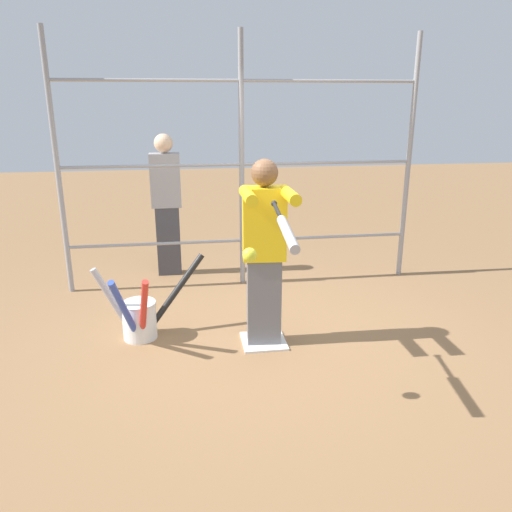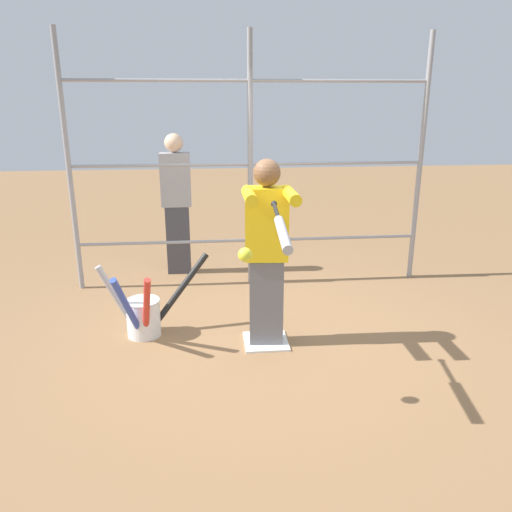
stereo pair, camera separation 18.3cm
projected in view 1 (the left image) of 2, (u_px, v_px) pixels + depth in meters
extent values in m
plane|color=olive|center=(264.00, 342.00, 4.62)|extent=(24.00, 24.00, 0.00)
cube|color=white|center=(264.00, 341.00, 4.62)|extent=(0.40, 0.40, 0.02)
cylinder|color=#939399|center=(409.00, 161.00, 5.98)|extent=(0.06, 0.06, 2.87)
cylinder|color=#939399|center=(242.00, 164.00, 5.70)|extent=(0.06, 0.06, 2.87)
cylinder|color=#939399|center=(57.00, 168.00, 5.41)|extent=(0.06, 0.06, 2.87)
cylinder|color=#939399|center=(242.00, 240.00, 5.97)|extent=(4.04, 0.04, 0.04)
cylinder|color=#939399|center=(242.00, 164.00, 5.70)|extent=(4.04, 0.04, 0.04)
cylinder|color=#939399|center=(241.00, 81.00, 5.42)|extent=(4.04, 0.04, 0.04)
cube|color=slate|center=(264.00, 302.00, 4.50)|extent=(0.31, 0.21, 0.81)
cube|color=yellow|center=(264.00, 224.00, 4.28)|extent=(0.39, 0.24, 0.64)
sphere|color=brown|center=(265.00, 173.00, 4.15)|extent=(0.23, 0.23, 0.23)
cylinder|color=yellow|center=(290.00, 195.00, 3.99)|extent=(0.10, 0.45, 0.10)
cylinder|color=yellow|center=(248.00, 196.00, 3.97)|extent=(0.10, 0.45, 0.10)
sphere|color=black|center=(274.00, 204.00, 3.78)|extent=(0.05, 0.05, 0.05)
cylinder|color=black|center=(278.00, 211.00, 3.62)|extent=(0.04, 0.35, 0.07)
cylinder|color=#B2B2B7|center=(288.00, 234.00, 3.22)|extent=(0.08, 0.53, 0.13)
sphere|color=yellow|center=(250.00, 255.00, 3.29)|extent=(0.10, 0.10, 0.10)
cylinder|color=white|center=(140.00, 320.00, 4.66)|extent=(0.31, 0.31, 0.35)
torus|color=white|center=(138.00, 303.00, 4.61)|extent=(0.32, 0.32, 0.01)
cylinder|color=#B2B2B7|center=(114.00, 303.00, 4.54)|extent=(0.36, 0.11, 0.70)
cylinder|color=black|center=(175.00, 293.00, 4.77)|extent=(0.61, 0.28, 0.72)
cylinder|color=red|center=(144.00, 311.00, 4.40)|extent=(0.17, 0.40, 0.69)
cylinder|color=#334CB2|center=(125.00, 311.00, 4.33)|extent=(0.21, 0.48, 0.73)
cube|color=#3F3F47|center=(169.00, 241.00, 6.31)|extent=(0.29, 0.18, 0.87)
cube|color=#99999E|center=(165.00, 180.00, 6.08)|extent=(0.36, 0.20, 0.65)
sphere|color=beige|center=(163.00, 143.00, 5.95)|extent=(0.23, 0.23, 0.23)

